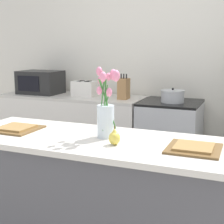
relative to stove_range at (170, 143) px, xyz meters
The scene contains 12 objects.
back_wall 0.99m from the stove_range, 104.01° to the left, with size 5.20×0.08×2.70m.
kitchen_island 1.60m from the stove_range, 93.58° to the right, with size 1.80×0.66×0.90m.
back_counter 1.16m from the stove_range, behind, with size 1.68×0.60×0.90m.
stove_range is the anchor object (origin of this frame).
flower_vase 1.67m from the stove_range, 92.06° to the right, with size 0.17×0.15×0.44m.
pear_figurine 1.76m from the stove_range, 88.15° to the right, with size 0.07×0.07×0.11m.
plate_setting_left 1.81m from the stove_range, 113.29° to the right, with size 0.29×0.29×0.02m.
plate_setting_right 1.74m from the stove_range, 72.98° to the right, with size 0.29×0.29×0.02m.
toaster 1.13m from the stove_range, behind, with size 0.28×0.18×0.17m.
cooking_pot 0.51m from the stove_range, 61.39° to the right, with size 0.24×0.24×0.15m.
microwave 1.68m from the stove_range, behind, with size 0.48×0.37×0.27m.
knife_block 0.76m from the stove_range, behind, with size 0.10×0.14×0.27m.
Camera 1 is at (0.86, -1.85, 1.46)m, focal length 55.00 mm.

